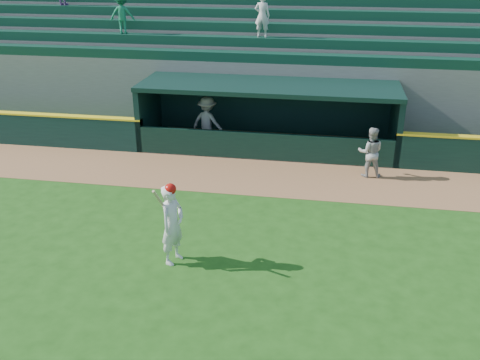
{
  "coord_description": "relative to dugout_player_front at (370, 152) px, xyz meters",
  "views": [
    {
      "loc": [
        2.21,
        -11.23,
        6.97
      ],
      "look_at": [
        0.0,
        1.6,
        1.3
      ],
      "focal_mm": 40.0,
      "sensor_mm": 36.0,
      "label": 1
    }
  ],
  "objects": [
    {
      "name": "dugout",
      "position": [
        -3.64,
        2.4,
        0.52
      ],
      "size": [
        9.4,
        2.8,
        2.46
      ],
      "color": "slate",
      "rests_on": "ground"
    },
    {
      "name": "ground",
      "position": [
        -3.64,
        -5.61,
        -0.84
      ],
      "size": [
        120.0,
        120.0,
        0.0
      ],
      "primitive_type": "plane",
      "color": "#1E4D13",
      "rests_on": "ground"
    },
    {
      "name": "warning_track",
      "position": [
        -3.64,
        -0.71,
        -0.84
      ],
      "size": [
        40.0,
        3.0,
        0.01
      ],
      "primitive_type": "cube",
      "color": "#96643C",
      "rests_on": "ground"
    },
    {
      "name": "batter_at_plate",
      "position": [
        -4.88,
        -6.17,
        0.18
      ],
      "size": [
        0.69,
        0.89,
        2.06
      ],
      "color": "silver",
      "rests_on": "ground"
    },
    {
      "name": "stands",
      "position": [
        -3.69,
        6.97,
        1.56
      ],
      "size": [
        34.5,
        6.25,
        7.45
      ],
      "color": "slate",
      "rests_on": "ground"
    },
    {
      "name": "dugout_player_front",
      "position": [
        0.0,
        0.0,
        0.0
      ],
      "size": [
        0.84,
        0.66,
        1.68
      ],
      "primitive_type": "imported",
      "rotation": [
        0.0,
        0.0,
        3.17
      ],
      "color": "#9E9E99",
      "rests_on": "ground"
    },
    {
      "name": "dugout_player_inside",
      "position": [
        -5.9,
        1.94,
        0.12
      ],
      "size": [
        1.4,
        1.05,
        1.93
      ],
      "primitive_type": "imported",
      "rotation": [
        0.0,
        0.0,
        2.85
      ],
      "color": "gray",
      "rests_on": "ground"
    }
  ]
}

